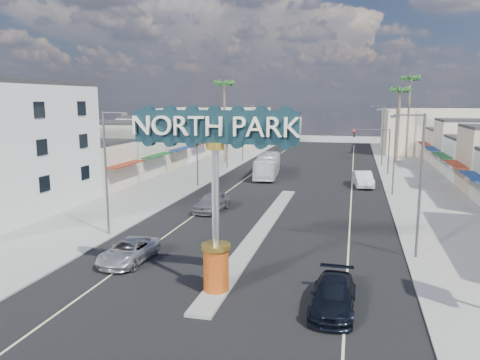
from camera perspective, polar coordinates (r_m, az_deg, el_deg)
The scene contains 25 objects.
ground at distance 51.15m, azimuth 6.14°, elevation -1.32°, with size 160.00×160.00×0.00m, color gray.
road at distance 51.15m, azimuth 6.14°, elevation -1.31°, with size 20.00×120.00×0.01m, color black.
median_island at distance 35.76m, azimuth 2.65°, elevation -6.01°, with size 1.30×30.00×0.16m, color gray.
sidewalk_left at distance 54.74m, azimuth -8.54°, elevation -0.57°, with size 8.00×120.00×0.12m, color gray.
sidewalk_right at distance 51.25m, azimuth 21.85°, elevation -1.89°, with size 8.00×120.00×0.12m, color gray.
storefront_row_left at distance 70.16m, azimuth -12.15°, elevation 4.01°, with size 12.00×42.00×6.00m, color beige.
backdrop_far_left at distance 99.16m, azimuth -3.00°, elevation 6.43°, with size 20.00×20.00×8.00m, color #B7B29E.
backdrop_far_right at distance 96.18m, azimuth 23.11°, elevation 5.56°, with size 20.00×20.00×8.00m, color beige.
gateway_sign at distance 23.06m, azimuth -3.05°, elevation 0.07°, with size 8.20×1.50×9.15m.
traffic_signal_left at distance 65.92m, azimuth -0.10°, elevation 4.98°, with size 5.09×0.45×6.00m.
traffic_signal_right at distance 64.05m, azimuth 16.12°, elevation 4.46°, with size 5.09×0.45×6.00m.
streetlight_l_near at distance 34.63m, azimuth -15.83°, elevation 1.54°, with size 2.03×0.22×9.00m.
streetlight_l_mid at distance 52.82m, azimuth -5.08°, elevation 4.61°, with size 2.03×0.22×9.00m.
streetlight_l_far at distance 73.91m, azimuth 0.46°, elevation 6.12°, with size 2.03×0.22×9.00m.
streetlight_r_near at distance 30.38m, azimuth 20.86°, elevation 0.15°, with size 2.03×0.22×9.00m.
streetlight_r_mid at distance 50.14m, azimuth 18.17°, elevation 3.88°, with size 2.03×0.22×9.00m.
streetlight_r_far at distance 72.02m, azimuth 16.91°, elevation 5.60°, with size 2.03×0.22×9.00m.
palm_left_far at distance 72.49m, azimuth -1.92°, elevation 11.13°, with size 2.60×2.60×13.10m.
palm_right_mid at distance 76.04m, azimuth 18.93°, elevation 9.88°, with size 2.60×2.60×12.10m.
palm_right_far at distance 82.23m, azimuth 20.05°, elevation 11.02°, with size 2.60×2.60×14.10m.
suv_left at distance 29.61m, azimuth -13.38°, elevation -8.43°, with size 2.28×4.95×1.38m, color silver.
suv_right at distance 23.03m, azimuth 11.30°, elevation -13.67°, with size 2.03×4.99×1.45m, color black.
car_parked_left at distance 41.56m, azimuth -3.47°, elevation -2.69°, with size 2.00×4.96×1.69m, color slate.
car_parked_right at distance 54.91m, azimuth 14.76°, elevation 0.12°, with size 1.87×5.37×1.77m, color silver.
city_bus at distance 59.76m, azimuth 3.35°, elevation 1.75°, with size 2.45×10.47×2.92m, color silver.
Camera 1 is at (6.61, -19.76, 9.83)m, focal length 35.00 mm.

